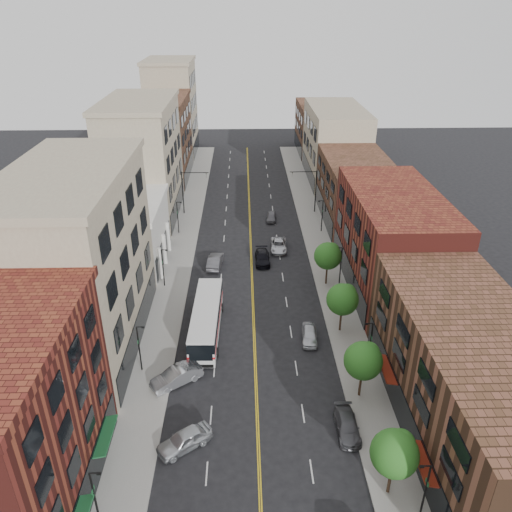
{
  "coord_description": "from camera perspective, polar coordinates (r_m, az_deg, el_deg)",
  "views": [
    {
      "loc": [
        -0.93,
        -30.19,
        32.0
      ],
      "look_at": [
        0.43,
        22.36,
        5.0
      ],
      "focal_mm": 35.0,
      "sensor_mm": 36.0,
      "label": 1
    }
  ],
  "objects": [
    {
      "name": "car_parked_far",
      "position": [
        53.34,
        6.13,
        -8.94
      ],
      "size": [
        1.96,
        4.16,
        1.38
      ],
      "primitive_type": "imported",
      "rotation": [
        0.0,
        0.0,
        -0.08
      ],
      "color": "silver",
      "rests_on": "ground"
    },
    {
      "name": "lamp_l_3",
      "position": [
        76.62,
        -8.91,
        4.58
      ],
      "size": [
        0.81,
        0.55,
        5.05
      ],
      "color": "black",
      "rests_on": "sidewalk_left"
    },
    {
      "name": "lamp_r_3",
      "position": [
        76.88,
        7.55,
        4.76
      ],
      "size": [
        0.81,
        0.55,
        5.05
      ],
      "color": "black",
      "rests_on": "sidewalk_right"
    },
    {
      "name": "car_lane_b",
      "position": [
        71.59,
        2.61,
        1.22
      ],
      "size": [
        2.58,
        5.12,
        1.39
      ],
      "primitive_type": "imported",
      "rotation": [
        0.0,
        0.0,
        -0.05
      ],
      "color": "silver",
      "rests_on": "ground"
    },
    {
      "name": "bldg_l_white",
      "position": [
        69.19,
        -14.79,
        2.36
      ],
      "size": [
        10.0,
        14.0,
        8.0
      ],
      "primitive_type": "cube",
      "color": "silver",
      "rests_on": "ground"
    },
    {
      "name": "bldg_l_far_b",
      "position": [
        102.47,
        -10.73,
        12.89
      ],
      "size": [
        10.0,
        20.0,
        15.0
      ],
      "primitive_type": "cube",
      "color": "#523421",
      "rests_on": "ground"
    },
    {
      "name": "bldg_l_redbrick",
      "position": [
        38.32,
        -27.14,
        -17.27
      ],
      "size": [
        10.0,
        16.0,
        14.0
      ],
      "primitive_type": "cube",
      "color": "#5D1E18",
      "rests_on": "ground"
    },
    {
      "name": "signal_mast_right",
      "position": [
        83.59,
        6.36,
        7.92
      ],
      "size": [
        4.49,
        0.18,
        7.2
      ],
      "color": "black",
      "rests_on": "sidewalk_right"
    },
    {
      "name": "city_bus",
      "position": [
        53.77,
        -5.7,
        -7.07
      ],
      "size": [
        3.23,
        12.47,
        3.19
      ],
      "rotation": [
        0.0,
        0.0,
        -0.02
      ],
      "color": "silver",
      "rests_on": "ground"
    },
    {
      "name": "bldg_l_tanoffice",
      "position": [
        51.51,
        -19.49,
        -1.02
      ],
      "size": [
        10.0,
        22.0,
        18.0
      ],
      "primitive_type": "cube",
      "color": "gray",
      "rests_on": "ground"
    },
    {
      "name": "car_angle_a",
      "position": [
        42.76,
        -8.18,
        -20.08
      ],
      "size": [
        4.81,
        4.14,
        1.56
      ],
      "primitive_type": "imported",
      "rotation": [
        0.0,
        0.0,
        -0.96
      ],
      "color": "#B9BDC1",
      "rests_on": "ground"
    },
    {
      "name": "tree_r_0",
      "position": [
        38.37,
        15.66,
        -20.75
      ],
      "size": [
        3.4,
        3.4,
        5.59
      ],
      "color": "black",
      "rests_on": "sidewalk_right"
    },
    {
      "name": "sidewalk_left",
      "position": [
        73.15,
        -8.45,
        1.0
      ],
      "size": [
        4.0,
        110.0,
        0.15
      ],
      "primitive_type": "cube",
      "color": "gray",
      "rests_on": "ground"
    },
    {
      "name": "tree_r_2",
      "position": [
        53.31,
        9.94,
        -4.79
      ],
      "size": [
        3.4,
        3.4,
        5.59
      ],
      "color": "black",
      "rests_on": "sidewalk_right"
    },
    {
      "name": "tree_r_3",
      "position": [
        61.87,
        8.28,
        0.1
      ],
      "size": [
        3.4,
        3.4,
        5.59
      ],
      "color": "black",
      "rests_on": "sidewalk_right"
    },
    {
      "name": "bldg_l_far_c",
      "position": [
        119.34,
        -9.57,
        16.21
      ],
      "size": [
        10.0,
        16.0,
        20.0
      ],
      "primitive_type": "cube",
      "color": "gray",
      "rests_on": "ground"
    },
    {
      "name": "bldg_r_near",
      "position": [
        44.29,
        23.41,
        -13.07
      ],
      "size": [
        10.0,
        26.0,
        10.0
      ],
      "primitive_type": "cube",
      "color": "#523421",
      "rests_on": "ground"
    },
    {
      "name": "lamp_r_1",
      "position": [
        49.42,
        12.91,
        -9.6
      ],
      "size": [
        0.81,
        0.55,
        5.05
      ],
      "color": "black",
      "rests_on": "sidewalk_right"
    },
    {
      "name": "lamp_l_2",
      "position": [
        62.29,
        -10.56,
        -1.09
      ],
      "size": [
        0.81,
        0.55,
        5.05
      ],
      "color": "black",
      "rests_on": "sidewalk_left"
    },
    {
      "name": "car_parked_mid",
      "position": [
        44.21,
        10.38,
        -18.56
      ],
      "size": [
        1.81,
        4.46,
        1.29
      ],
      "primitive_type": "imported",
      "rotation": [
        0.0,
        0.0,
        0.0
      ],
      "color": "#4D4D52",
      "rests_on": "ground"
    },
    {
      "name": "lamp_r_0",
      "position": [
        38.42,
        18.76,
        -23.87
      ],
      "size": [
        0.81,
        0.55,
        5.05
      ],
      "color": "black",
      "rests_on": "sidewalk_right"
    },
    {
      "name": "ground",
      "position": [
        44.0,
        0.21,
        -19.47
      ],
      "size": [
        220.0,
        220.0,
        0.0
      ],
      "primitive_type": "plane",
      "color": "black",
      "rests_on": "ground"
    },
    {
      "name": "lamp_l_0",
      "position": [
        37.89,
        -17.92,
        -24.65
      ],
      "size": [
        0.81,
        0.55,
        5.05
      ],
      "color": "black",
      "rests_on": "sidewalk_left"
    },
    {
      "name": "bldg_r_far_b",
      "position": [
        100.99,
        9.01,
        12.53
      ],
      "size": [
        10.0,
        22.0,
        14.0
      ],
      "primitive_type": "cube",
      "color": "gray",
      "rests_on": "ground"
    },
    {
      "name": "car_lane_c",
      "position": [
        81.31,
        1.76,
        4.5
      ],
      "size": [
        1.91,
        3.97,
        1.31
      ],
      "primitive_type": "imported",
      "rotation": [
        0.0,
        0.0,
        -0.1
      ],
      "color": "#58575D",
      "rests_on": "ground"
    },
    {
      "name": "signal_mast_left",
      "position": [
        83.36,
        -7.9,
        7.77
      ],
      "size": [
        4.49,
        0.18,
        7.2
      ],
      "color": "black",
      "rests_on": "sidewalk_left"
    },
    {
      "name": "sidewalk_right",
      "position": [
        73.41,
        7.24,
        1.18
      ],
      "size": [
        4.0,
        110.0,
        0.15
      ],
      "primitive_type": "cube",
      "color": "gray",
      "rests_on": "ground"
    },
    {
      "name": "car_lane_a",
      "position": [
        68.07,
        0.73,
        -0.19
      ],
      "size": [
        2.05,
        4.89,
        1.41
      ],
      "primitive_type": "imported",
      "rotation": [
        0.0,
        0.0,
        0.02
      ],
      "color": "black",
      "rests_on": "ground"
    },
    {
      "name": "bldg_r_mid",
      "position": [
        62.72,
        15.28,
        1.68
      ],
      "size": [
        10.0,
        22.0,
        12.0
      ],
      "primitive_type": "cube",
      "color": "#5D1E18",
      "rests_on": "ground"
    },
    {
      "name": "lamp_r_2",
      "position": [
        62.61,
        9.63,
        -0.85
      ],
      "size": [
        0.81,
        0.55,
        5.05
      ],
      "color": "black",
      "rests_on": "sidewalk_right"
    },
    {
      "name": "tree_r_1",
      "position": [
        45.36,
        12.25,
        -11.47
      ],
      "size": [
        3.4,
        3.4,
        5.59
      ],
      "color": "black",
      "rests_on": "sidewalk_right"
    },
    {
      "name": "car_lane_behind",
      "position": [
        67.18,
        -4.72,
        -0.58
      ],
      "size": [
        2.12,
        5.01,
        1.61
      ],
      "primitive_type": "imported",
      "rotation": [
        0.0,
        0.0,
        3.05
      ],
      "color": "#46464A",
      "rests_on": "ground"
    },
    {
      "name": "bldg_l_far_a",
      "position": [
        83.07,
        -12.79,
        10.45
      ],
      "size": [
        10.0,
        20.0,
        18.0
      ],
      "primitive_type": "cube",
      "color": "gray",
      "rests_on": "ground"
    },
    {
      "name": "bldg_r_far_c",
      "position": [
        120.52,
        7.34,
        14.27
      ],
      "size": [
        10.0,
        18.0,
        11.0
      ],
      "primitive_type": "cube",
      "color": "#523421",
      "rests_on": "ground"
    },
    {
      "name": "lamp_l_1",
      "position": [
        49.01,
        -13.18,
        -9.98
      ],
      "size": [
        0.81,
        0.55,
        5.05
      ],
      "color": "black",
      "rests_on": "sidewalk_left"
    },
    {
      "name": "bldg_r_far_a",
      "position": [
        81.88,
        11.35,
        7.39
      ],
      "size": [
        10.0,
        20.0,
        10.0
      ],
      "primitive_type": "cube",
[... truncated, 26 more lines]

